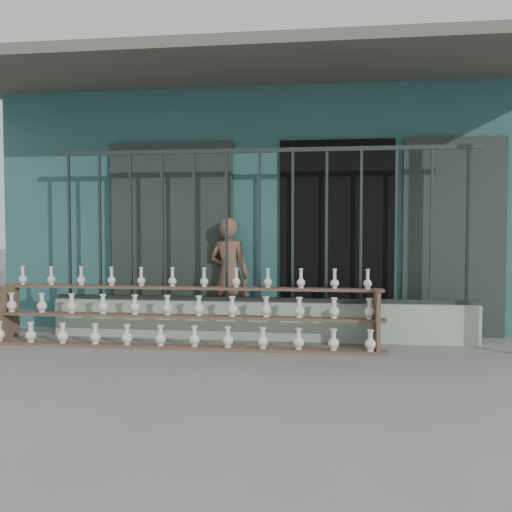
# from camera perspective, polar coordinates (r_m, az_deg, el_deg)

# --- Properties ---
(ground) EXTENTS (60.00, 60.00, 0.00)m
(ground) POSITION_cam_1_polar(r_m,az_deg,el_deg) (5.55, -1.37, -10.85)
(ground) COLOR slate
(workshop_building) EXTENTS (7.40, 6.60, 3.21)m
(workshop_building) POSITION_cam_1_polar(r_m,az_deg,el_deg) (9.61, 2.55, 4.59)
(workshop_building) COLOR #285556
(workshop_building) RESTS_ON ground
(parapet_wall) EXTENTS (5.00, 0.20, 0.45)m
(parapet_wall) POSITION_cam_1_polar(r_m,az_deg,el_deg) (6.77, 0.33, -6.45)
(parapet_wall) COLOR #96AF97
(parapet_wall) RESTS_ON ground
(security_fence) EXTENTS (5.00, 0.04, 1.80)m
(security_fence) POSITION_cam_1_polar(r_m,az_deg,el_deg) (6.69, 0.34, 3.11)
(security_fence) COLOR #283330
(security_fence) RESTS_ON parapet_wall
(shelf_rack) EXTENTS (4.50, 0.68, 0.85)m
(shelf_rack) POSITION_cam_1_polar(r_m,az_deg,el_deg) (6.50, -7.36, -5.64)
(shelf_rack) COLOR brown
(shelf_rack) RESTS_ON ground
(elderly_woman) EXTENTS (0.60, 0.48, 1.45)m
(elderly_woman) POSITION_cam_1_polar(r_m,az_deg,el_deg) (7.09, -2.69, -1.98)
(elderly_woman) COLOR brown
(elderly_woman) RESTS_ON ground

